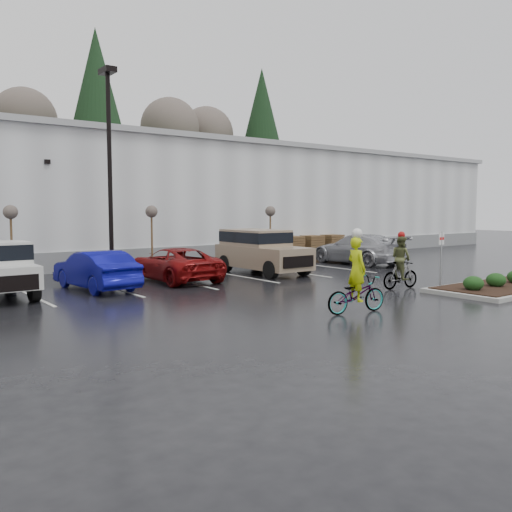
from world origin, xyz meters
TOP-DOWN VIEW (x-y plane):
  - ground at (0.00, 0.00)m, footprint 120.00×120.00m
  - warehouse at (0.00, 21.99)m, footprint 60.50×15.50m
  - wooded_ridge at (0.00, 45.00)m, footprint 80.00×25.00m
  - lamppost at (-4.00, 12.00)m, footprint 0.50×1.00m
  - sapling_west at (-8.00, 13.00)m, footprint 0.60×0.60m
  - sapling_mid at (-1.50, 13.00)m, footprint 0.60×0.60m
  - sapling_east at (6.00, 13.00)m, footprint 0.60×0.60m
  - pallet_stack_a at (8.50, 14.00)m, footprint 1.20×1.20m
  - pallet_stack_b at (10.20, 14.00)m, footprint 1.20×1.20m
  - pallet_stack_c at (12.00, 14.00)m, footprint 1.20×1.20m
  - shrub_a at (4.00, -1.00)m, footprint 0.70×0.70m
  - shrub_b at (5.50, -1.00)m, footprint 0.70×0.70m
  - fire_lane_sign at (3.80, 0.20)m, footprint 0.30×0.05m
  - car_blue at (-6.14, 8.32)m, footprint 1.93×4.59m
  - car_red at (-2.56, 8.75)m, footprint 2.42×5.11m
  - suv_tan at (1.99, 8.53)m, footprint 2.20×5.10m
  - car_far_silver at (8.90, 8.88)m, footprint 2.38×5.72m
  - cyclist_hivis at (-1.78, -0.77)m, footprint 2.12×0.99m
  - cyclist_olive at (3.16, 1.50)m, footprint 1.73×0.85m

SIDE VIEW (x-z plane):
  - ground at x=0.00m, z-range 0.00..0.00m
  - shrub_a at x=4.00m, z-range 0.15..0.67m
  - shrub_b at x=5.50m, z-range 0.15..0.67m
  - pallet_stack_a at x=8.50m, z-range 0.00..1.35m
  - pallet_stack_b at x=10.20m, z-range 0.00..1.35m
  - pallet_stack_c at x=12.00m, z-range 0.00..1.35m
  - car_red at x=-2.56m, z-range 0.00..1.41m
  - car_blue at x=-6.14m, z-range 0.00..1.47m
  - cyclist_hivis at x=-1.78m, z-range -0.48..1.99m
  - cyclist_olive at x=3.16m, z-range -0.29..1.90m
  - car_far_silver at x=8.90m, z-range 0.00..1.65m
  - suv_tan at x=1.99m, z-range 0.00..2.06m
  - fire_lane_sign at x=3.80m, z-range 0.31..2.51m
  - sapling_west at x=-8.00m, z-range 1.13..4.33m
  - sapling_mid at x=-1.50m, z-range 1.13..4.33m
  - sapling_east at x=6.00m, z-range 1.13..4.33m
  - wooded_ridge at x=0.00m, z-range 0.00..6.00m
  - warehouse at x=0.00m, z-range 0.05..7.25m
  - lamppost at x=-4.00m, z-range 1.07..10.30m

